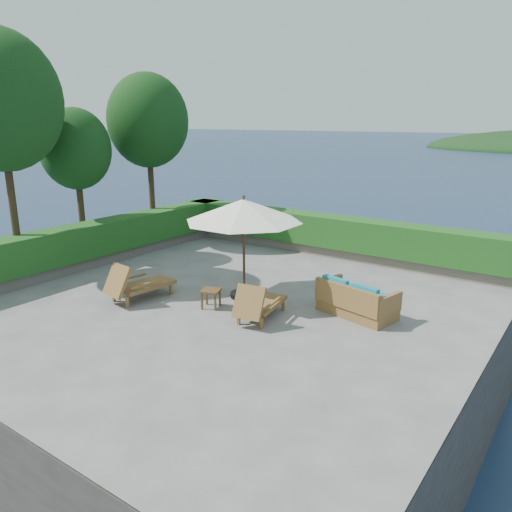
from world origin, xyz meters
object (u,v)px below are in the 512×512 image
Objects in this scene: patio_umbrella at (244,211)px; lounge_left at (137,284)px; lounge_right at (259,303)px; side_table at (211,293)px; wicker_loveseat at (356,302)px.

lounge_left is (-2.10, -1.75, -1.82)m from patio_umbrella.
lounge_right is 1.39m from side_table.
lounge_right is at bearing -40.74° from patio_umbrella.
wicker_loveseat is at bearing 9.63° from patio_umbrella.
lounge_right is (1.18, -1.02, -1.85)m from patio_umbrella.
lounge_left reaches higher than side_table.
patio_umbrella reaches higher than lounge_right.
lounge_right is 2.28m from wicker_loveseat.
side_table is at bearing 27.11° from lounge_left.
patio_umbrella reaches higher than wicker_loveseat.
lounge_right is 0.88× the size of wicker_loveseat.
lounge_left is at bearing -160.86° from side_table.
lounge_right reaches higher than side_table.
side_table is at bearing 172.97° from lounge_right.
wicker_loveseat is (4.99, 2.24, -0.08)m from lounge_left.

